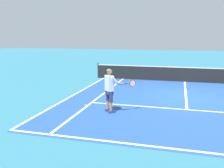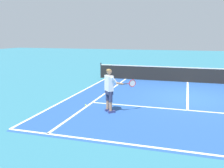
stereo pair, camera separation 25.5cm
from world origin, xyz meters
TOP-DOWN VIEW (x-y plane):
  - ground_plane at (0.00, 0.00)m, footprint 80.00×80.00m
  - court_inner_surface at (0.00, -0.86)m, footprint 10.98×10.58m
  - line_baseline at (0.00, -5.95)m, footprint 10.98×0.10m
  - line_service at (0.00, -2.17)m, footprint 8.23×0.10m
  - line_centre_service at (0.00, 1.03)m, footprint 0.10×6.40m
  - line_singles_left at (-4.12, -0.86)m, footprint 0.10×10.18m
  - line_doubles_left at (-5.49, -0.86)m, footprint 0.10×10.18m
  - tennis_net at (0.00, 4.23)m, footprint 11.96×0.08m
  - tennis_player at (-2.94, -3.27)m, footprint 1.17×0.71m
  - tennis_ball_near_feet at (-4.18, -2.76)m, footprint 0.07×0.07m

SIDE VIEW (x-z plane):
  - ground_plane at x=0.00m, z-range 0.00..0.00m
  - court_inner_surface at x=0.00m, z-range 0.00..0.00m
  - line_baseline at x=0.00m, z-range 0.00..0.01m
  - line_service at x=0.00m, z-range 0.00..0.01m
  - line_centre_service at x=0.00m, z-range 0.00..0.01m
  - line_singles_left at x=-4.12m, z-range 0.00..0.01m
  - line_doubles_left at x=-5.49m, z-range 0.00..0.01m
  - tennis_ball_near_feet at x=-4.18m, z-range 0.00..0.07m
  - tennis_net at x=0.00m, z-range -0.04..1.03m
  - tennis_player at x=-2.94m, z-range 0.13..1.85m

